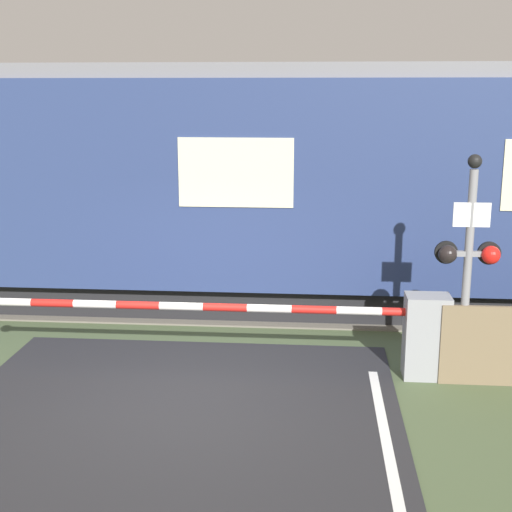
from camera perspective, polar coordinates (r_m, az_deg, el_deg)
ground_plane at (r=9.42m, az=-5.95°, el=-11.14°), size 80.00×80.00×0.00m
track_bed at (r=13.50m, az=-2.49°, el=-3.39°), size 36.00×3.20×0.13m
train at (r=13.00m, az=-0.83°, el=5.75°), size 18.39×3.19×4.29m
crossing_barrier at (r=9.96m, az=10.04°, el=-5.87°), size 6.55×0.44×1.16m
signal_post at (r=9.65m, az=16.63°, el=-0.06°), size 0.85×0.26×3.08m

